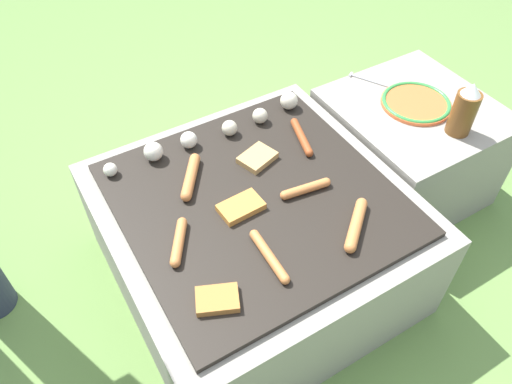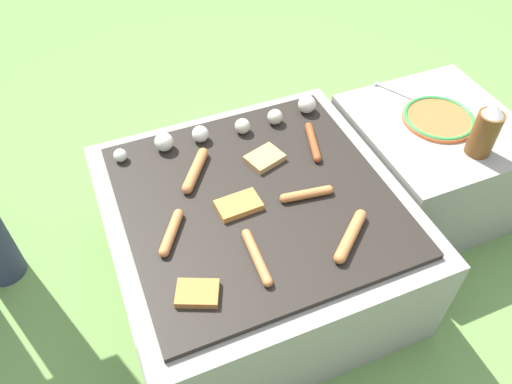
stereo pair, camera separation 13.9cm
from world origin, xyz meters
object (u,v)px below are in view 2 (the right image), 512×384
(plate_colorful, at_px, (439,118))
(condiment_bottle, at_px, (486,130))
(fork_utensil, at_px, (395,91))
(sausage_front_center, at_px, (307,194))

(plate_colorful, relative_size, condiment_bottle, 1.29)
(fork_utensil, bearing_deg, condiment_bottle, -80.37)
(plate_colorful, height_order, condiment_bottle, condiment_bottle)
(sausage_front_center, xyz_separation_m, fork_utensil, (0.51, 0.33, -0.01))
(sausage_front_center, bearing_deg, condiment_bottle, -2.93)
(sausage_front_center, relative_size, fork_utensil, 0.95)
(sausage_front_center, height_order, fork_utensil, sausage_front_center)
(condiment_bottle, distance_m, fork_utensil, 0.37)
(sausage_front_center, distance_m, fork_utensil, 0.61)
(condiment_bottle, bearing_deg, plate_colorful, 95.19)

